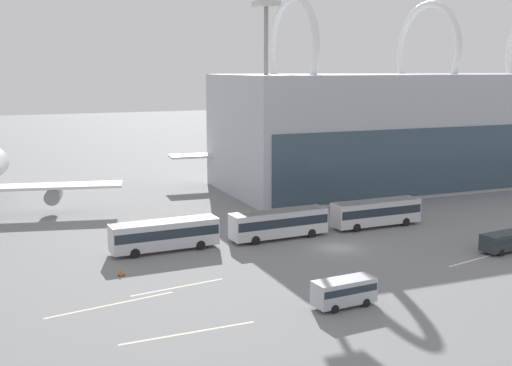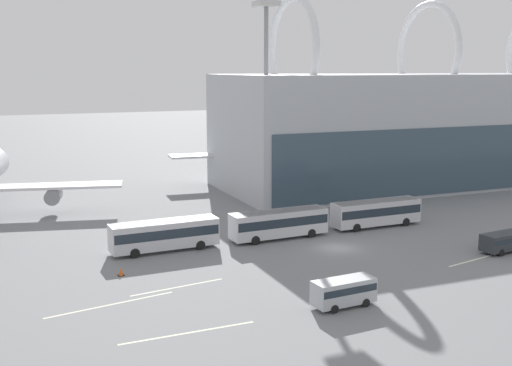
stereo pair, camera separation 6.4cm
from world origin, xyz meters
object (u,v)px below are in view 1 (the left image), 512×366
(shuttle_bus_1, at_px, (279,222))
(service_van_foreground, at_px, (506,240))
(shuttle_bus_2, at_px, (376,211))
(traffic_cone_0, at_px, (121,272))
(airliner_at_gate_far, at_px, (279,145))
(shuttle_bus_0, at_px, (165,233))
(floodlight_mast, at_px, (266,65))
(service_van_crossing, at_px, (344,290))

(shuttle_bus_1, bearing_deg, service_van_foreground, -38.08)
(shuttle_bus_2, relative_size, traffic_cone_0, 15.43)
(airliner_at_gate_far, distance_m, traffic_cone_0, 54.41)
(shuttle_bus_1, height_order, shuttle_bus_2, same)
(shuttle_bus_2, xyz_separation_m, service_van_foreground, (6.57, -14.18, -0.66))
(airliner_at_gate_far, distance_m, shuttle_bus_0, 45.71)
(airliner_at_gate_far, relative_size, shuttle_bus_2, 3.44)
(airliner_at_gate_far, bearing_deg, shuttle_bus_1, 159.85)
(airliner_at_gate_far, distance_m, shuttle_bus_2, 34.99)
(airliner_at_gate_far, bearing_deg, floodlight_mast, 154.28)
(airliner_at_gate_far, bearing_deg, service_van_foreground, -171.51)
(shuttle_bus_2, height_order, service_van_crossing, shuttle_bus_2)
(airliner_at_gate_far, xyz_separation_m, shuttle_bus_2, (-2.95, -34.63, -3.99))
(floodlight_mast, bearing_deg, shuttle_bus_2, -69.44)
(airliner_at_gate_far, height_order, service_van_crossing, airliner_at_gate_far)
(service_van_foreground, bearing_deg, shuttle_bus_1, -41.71)
(shuttle_bus_0, relative_size, service_van_foreground, 1.93)
(service_van_crossing, relative_size, floodlight_mast, 0.19)
(traffic_cone_0, bearing_deg, service_van_foreground, -10.76)
(shuttle_bus_0, relative_size, service_van_crossing, 2.14)
(airliner_at_gate_far, xyz_separation_m, shuttle_bus_0, (-28.96, -35.13, -3.99))
(airliner_at_gate_far, height_order, shuttle_bus_0, airliner_at_gate_far)
(shuttle_bus_2, bearing_deg, shuttle_bus_1, -179.25)
(shuttle_bus_0, height_order, floodlight_mast, floodlight_mast)
(shuttle_bus_2, height_order, floodlight_mast, floodlight_mast)
(shuttle_bus_0, bearing_deg, traffic_cone_0, -134.86)
(service_van_foreground, height_order, service_van_crossing, service_van_crossing)
(service_van_foreground, relative_size, floodlight_mast, 0.21)
(shuttle_bus_1, distance_m, floodlight_mast, 26.09)
(shuttle_bus_1, distance_m, shuttle_bus_2, 13.02)
(shuttle_bus_1, xyz_separation_m, floodlight_mast, (6.30, 18.44, 17.36))
(shuttle_bus_0, xyz_separation_m, service_van_crossing, (9.25, -20.89, -0.55))
(airliner_at_gate_far, xyz_separation_m, traffic_cone_0, (-34.72, -41.53, -5.50))
(floodlight_mast, bearing_deg, service_van_foreground, -67.51)
(shuttle_bus_1, relative_size, traffic_cone_0, 15.51)
(shuttle_bus_1, bearing_deg, floodlight_mast, 67.90)
(shuttle_bus_1, bearing_deg, service_van_crossing, -103.45)
(shuttle_bus_0, xyz_separation_m, shuttle_bus_2, (26.02, 0.50, 0.00))
(service_van_crossing, bearing_deg, shuttle_bus_0, -70.92)
(shuttle_bus_2, distance_m, service_van_crossing, 27.18)
(shuttle_bus_0, relative_size, traffic_cone_0, 15.50)
(service_van_crossing, bearing_deg, traffic_cone_0, -48.80)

